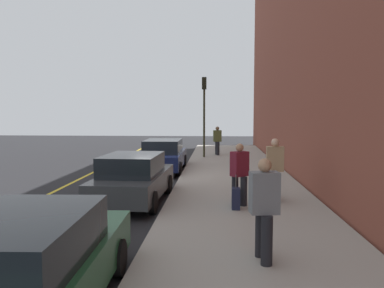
# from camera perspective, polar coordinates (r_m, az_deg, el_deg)

# --- Properties ---
(ground_plane) EXTENTS (56.00, 56.00, 0.00)m
(ground_plane) POSITION_cam_1_polar(r_m,az_deg,el_deg) (17.33, -4.74, -4.56)
(ground_plane) COLOR black
(sidewalk) EXTENTS (28.00, 4.60, 0.15)m
(sidewalk) POSITION_cam_1_polar(r_m,az_deg,el_deg) (17.16, 6.26, -4.42)
(sidewalk) COLOR #A39E93
(sidewalk) RESTS_ON ground
(building_facade) EXTENTS (32.00, 0.80, 15.00)m
(building_facade) POSITION_cam_1_polar(r_m,az_deg,el_deg) (17.93, 15.86, 19.77)
(building_facade) COLOR brown
(building_facade) RESTS_ON ground
(lane_stripe_centre) EXTENTS (28.00, 0.14, 0.01)m
(lane_stripe_centre) POSITION_cam_1_polar(r_m,az_deg,el_deg) (18.07, -14.87, -4.31)
(lane_stripe_centre) COLOR gold
(lane_stripe_centre) RESTS_ON ground
(parked_car_green) EXTENTS (4.80, 2.03, 1.51)m
(parked_car_green) POSITION_cam_1_polar(r_m,az_deg,el_deg) (5.70, -23.14, -16.58)
(parked_car_green) COLOR black
(parked_car_green) RESTS_ON ground
(parked_car_charcoal) EXTENTS (4.43, 2.02, 1.51)m
(parked_car_charcoal) POSITION_cam_1_polar(r_m,az_deg,el_deg) (12.09, -8.59, -5.02)
(parked_car_charcoal) COLOR black
(parked_car_charcoal) RESTS_ON ground
(parked_car_navy) EXTENTS (4.52, 1.91, 1.51)m
(parked_car_navy) POSITION_cam_1_polar(r_m,az_deg,el_deg) (18.23, -4.20, -1.70)
(parked_car_navy) COLOR black
(parked_car_navy) RESTS_ON ground
(pedestrian_tan_coat) EXTENTS (0.61, 0.51, 1.86)m
(pedestrian_tan_coat) POSITION_cam_1_polar(r_m,az_deg,el_deg) (11.90, 12.10, -3.36)
(pedestrian_tan_coat) COLOR black
(pedestrian_tan_coat) RESTS_ON sidewalk
(pedestrian_burgundy_coat) EXTENTS (0.52, 0.56, 1.75)m
(pedestrian_burgundy_coat) POSITION_cam_1_polar(r_m,az_deg,el_deg) (11.13, 7.00, -4.14)
(pedestrian_burgundy_coat) COLOR black
(pedestrian_burgundy_coat) RESTS_ON sidewalk
(pedestrian_grey_coat) EXTENTS (0.60, 0.54, 1.84)m
(pedestrian_grey_coat) POSITION_cam_1_polar(r_m,az_deg,el_deg) (7.02, 10.57, -9.06)
(pedestrian_grey_coat) COLOR black
(pedestrian_grey_coat) RESTS_ON sidewalk
(pedestrian_olive_coat) EXTENTS (0.57, 0.52, 1.75)m
(pedestrian_olive_coat) POSITION_cam_1_polar(r_m,az_deg,el_deg) (23.94, 3.75, 0.63)
(pedestrian_olive_coat) COLOR black
(pedestrian_olive_coat) RESTS_ON sidewalk
(traffic_light_pole) EXTENTS (0.35, 0.26, 4.66)m
(traffic_light_pole) POSITION_cam_1_polar(r_m,az_deg,el_deg) (22.71, 1.80, 5.95)
(traffic_light_pole) COLOR #2D2D19
(traffic_light_pole) RESTS_ON sidewalk
(rolling_suitcase) EXTENTS (0.34, 0.22, 0.94)m
(rolling_suitcase) POSITION_cam_1_polar(r_m,az_deg,el_deg) (10.72, 6.47, -7.95)
(rolling_suitcase) COLOR #191E38
(rolling_suitcase) RESTS_ON sidewalk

